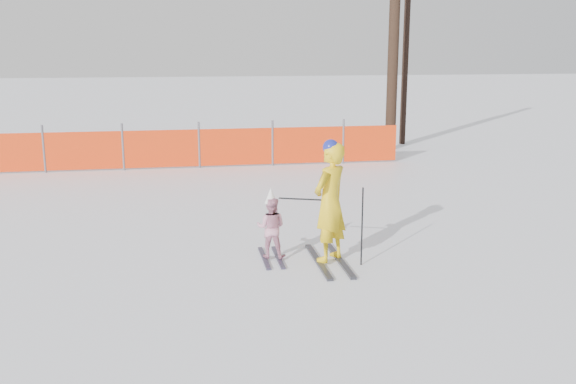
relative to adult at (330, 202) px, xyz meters
name	(u,v)px	position (x,y,z in m)	size (l,w,h in m)	color
ground	(293,263)	(-0.55, 0.06, -0.95)	(120.00, 120.00, 0.00)	white
adult	(330,202)	(0.00, 0.00, 0.00)	(0.78, 1.61, 1.90)	black
child	(271,227)	(-0.86, 0.31, -0.43)	(0.55, 1.05, 1.13)	black
ski_poles	(340,217)	(0.14, -0.07, -0.21)	(1.20, 0.49, 1.20)	black
safety_fence	(112,150)	(-3.99, 8.16, -0.39)	(15.57, 0.06, 1.25)	#595960
tree_trunks	(396,41)	(4.59, 10.61, 2.43)	(1.03, 1.27, 7.26)	#2F1F15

